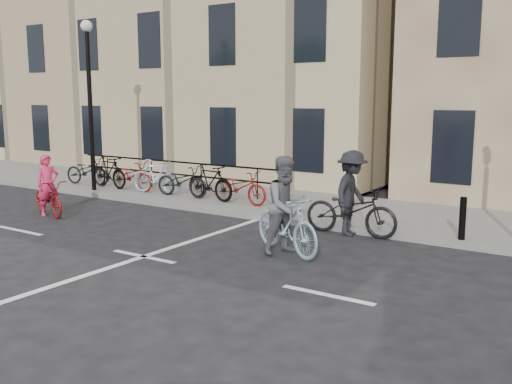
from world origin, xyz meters
The scene contains 9 objects.
ground centered at (0.00, 0.00, 0.00)m, with size 120.00×120.00×0.00m, color black.
sidewalk centered at (-4.00, 6.00, 0.07)m, with size 46.00×4.00×0.15m, color slate.
building_west centered at (-9.00, 13.00, 5.15)m, with size 20.00×10.00×10.00m, color #CABA89.
lamp_post centered at (-6.50, 4.40, 3.49)m, with size 0.36×0.36×5.28m.
bollard_east centered at (5.00, 4.25, 0.60)m, with size 0.14×0.14×0.90m, color black.
parked_bikes centered at (-4.35, 5.04, 0.64)m, with size 8.30×1.23×1.05m.
cyclist_pink centered at (-4.96, 1.55, 0.56)m, with size 1.91×1.14×1.61m.
cyclist_grey centered at (2.21, 1.76, 0.79)m, with size 2.08×1.36×1.96m.
cyclist_dark centered at (2.64, 3.90, 0.76)m, with size 2.20×1.28×1.93m.
Camera 1 is at (7.80, -7.82, 3.10)m, focal length 40.00 mm.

